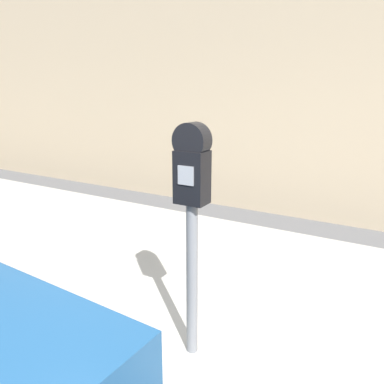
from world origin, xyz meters
TOP-DOWN VIEW (x-y plane):
  - sidewalk at (0.00, 2.20)m, footprint 24.00×2.80m
  - building_facade at (0.00, 4.69)m, footprint 24.00×0.30m
  - parking_meter at (0.03, 1.17)m, footprint 0.20×0.14m

SIDE VIEW (x-z plane):
  - sidewalk at x=0.00m, z-range 0.00..0.13m
  - parking_meter at x=0.03m, z-range 0.41..1.88m
  - building_facade at x=0.00m, z-range 0.00..4.60m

